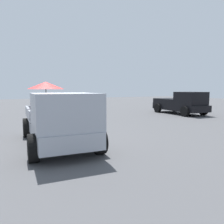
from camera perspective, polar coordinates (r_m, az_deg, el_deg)
ground_plane at (r=8.42m, az=-13.86°, el=-8.10°), size 80.00×80.00×0.00m
pickup_truck_main at (r=7.81m, az=-13.60°, el=-1.84°), size 5.14×2.47×2.30m
pickup_truck_far at (r=18.60m, az=17.54°, el=2.18°), size 4.83×2.23×1.80m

